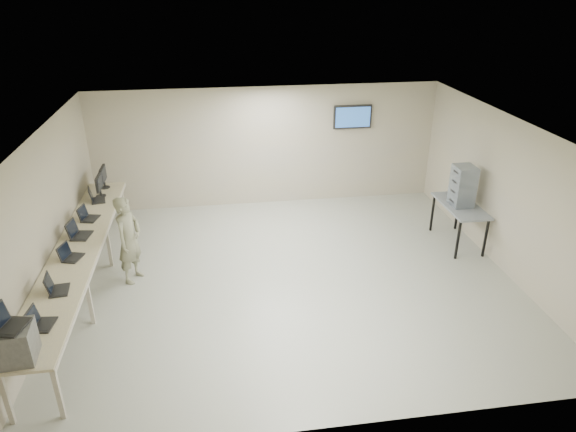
{
  "coord_description": "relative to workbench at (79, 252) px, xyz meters",
  "views": [
    {
      "loc": [
        -1.21,
        -7.96,
        5.04
      ],
      "look_at": [
        0.0,
        0.2,
        1.15
      ],
      "focal_mm": 32.0,
      "sensor_mm": 36.0,
      "label": 1
    }
  ],
  "objects": [
    {
      "name": "room",
      "position": [
        3.62,
        0.06,
        0.58
      ],
      "size": [
        8.01,
        7.01,
        2.81
      ],
      "color": "#ACAF9A",
      "rests_on": "ground"
    },
    {
      "name": "workbench",
      "position": [
        0.0,
        0.0,
        0.0
      ],
      "size": [
        0.76,
        6.0,
        0.9
      ],
      "color": "beige",
      "rests_on": "ground"
    },
    {
      "name": "equipment_box",
      "position": [
        -0.06,
        -2.75,
        0.3
      ],
      "size": [
        0.41,
        0.46,
        0.45
      ],
      "primitive_type": "cube",
      "rotation": [
        0.0,
        0.0,
        0.08
      ],
      "color": "#5B5E60",
      "rests_on": "workbench"
    },
    {
      "name": "laptop_on_box",
      "position": [
        -0.12,
        -2.75,
        0.6
      ],
      "size": [
        0.39,
        0.43,
        0.29
      ],
      "rotation": [
        0.0,
        0.0,
        -0.25
      ],
      "color": "black",
      "rests_on": "equipment_box"
    },
    {
      "name": "laptop_0",
      "position": [
        -0.02,
        -2.13,
        0.14
      ],
      "size": [
        0.31,
        0.37,
        0.27
      ],
      "rotation": [
        0.0,
        0.0,
        -0.11
      ],
      "color": "black",
      "rests_on": "workbench"
    },
    {
      "name": "laptop_1",
      "position": [
        -0.03,
        -1.31,
        0.14
      ],
      "size": [
        0.32,
        0.38,
        0.27
      ],
      "rotation": [
        0.0,
        0.0,
        0.11
      ],
      "color": "black",
      "rests_on": "workbench"
    },
    {
      "name": "laptop_2",
      "position": [
        -0.05,
        -0.36,
        0.14
      ],
      "size": [
        0.36,
        0.39,
        0.26
      ],
      "rotation": [
        0.0,
        0.0,
        -0.29
      ],
      "color": "black",
      "rests_on": "workbench"
    },
    {
      "name": "laptop_3",
      "position": [
        -0.08,
        0.43,
        0.15
      ],
      "size": [
        0.38,
        0.43,
        0.3
      ],
      "rotation": [
        0.0,
        0.0,
        -0.16
      ],
      "color": "black",
      "rests_on": "workbench"
    },
    {
      "name": "laptop_4",
      "position": [
        -0.06,
        1.12,
        0.14
      ],
      "size": [
        0.36,
        0.4,
        0.27
      ],
      "rotation": [
        0.0,
        0.0,
        -0.22
      ],
      "color": "black",
      "rests_on": "workbench"
    },
    {
      "name": "laptop_5",
      "position": [
        -0.08,
        2.0,
        0.15
      ],
      "size": [
        0.36,
        0.4,
        0.28
      ],
      "rotation": [
        0.0,
        0.0,
        0.2
      ],
      "color": "black",
      "rests_on": "workbench"
    },
    {
      "name": "monitor_near",
      "position": [
        -0.01,
        2.24,
        0.35
      ],
      "size": [
        0.2,
        0.46,
        0.45
      ],
      "color": "black",
      "rests_on": "workbench"
    },
    {
      "name": "monitor_far",
      "position": [
        -0.01,
        2.71,
        0.35
      ],
      "size": [
        0.21,
        0.47,
        0.47
      ],
      "color": "black",
      "rests_on": "workbench"
    },
    {
      "name": "soldier",
      "position": [
        0.78,
        0.36,
        -0.02
      ],
      "size": [
        0.6,
        0.7,
        1.62
      ],
      "primitive_type": "imported",
      "rotation": [
        0.0,
        0.0,
        1.14
      ],
      "color": "gray",
      "rests_on": "ground"
    },
    {
      "name": "side_table",
      "position": [
        7.19,
        0.82,
        -0.04
      ],
      "size": [
        0.67,
        1.43,
        0.86
      ],
      "color": "gray",
      "rests_on": "ground"
    },
    {
      "name": "storage_bins",
      "position": [
        7.17,
        0.82,
        0.44
      ],
      "size": [
        0.39,
        0.43,
        0.82
      ],
      "color": "gray",
      "rests_on": "side_table"
    }
  ]
}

